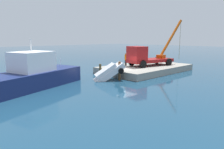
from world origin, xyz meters
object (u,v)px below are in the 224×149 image
(salvaged_car, at_px, (106,74))
(dock_worker, at_px, (126,59))
(crane_truck, at_px, (146,56))
(moored_yacht, at_px, (13,86))

(salvaged_car, bearing_deg, dock_worker, -156.72)
(crane_truck, height_order, moored_yacht, crane_truck)
(crane_truck, relative_size, moored_yacht, 0.71)
(dock_worker, xyz_separation_m, moored_yacht, (15.75, 1.05, -1.19))
(dock_worker, height_order, moored_yacht, moored_yacht)
(crane_truck, bearing_deg, salvaged_car, 3.70)
(crane_truck, bearing_deg, moored_yacht, -3.48)
(dock_worker, relative_size, moored_yacht, 0.13)
(dock_worker, bearing_deg, crane_truck, 130.74)
(salvaged_car, xyz_separation_m, moored_yacht, (9.63, -1.58, -0.06))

